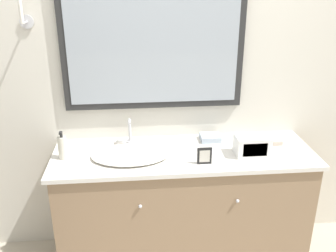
{
  "coord_description": "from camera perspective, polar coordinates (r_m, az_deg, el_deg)",
  "views": [
    {
      "loc": [
        -0.33,
        -1.95,
        2.05
      ],
      "look_at": [
        -0.11,
        0.34,
        1.1
      ],
      "focal_mm": 40.0,
      "sensor_mm": 36.0,
      "label": 1
    }
  ],
  "objects": [
    {
      "name": "metal_tray",
      "position": [
        2.59,
        6.19,
        -3.86
      ],
      "size": [
        0.14,
        0.1,
        0.01
      ],
      "color": "silver",
      "rests_on": "vanity_counter"
    },
    {
      "name": "appliance_box",
      "position": [
        2.58,
        12.69,
        -2.91
      ],
      "size": [
        0.23,
        0.15,
        0.14
      ],
      "color": "white",
      "rests_on": "vanity_counter"
    },
    {
      "name": "hand_towel_far_corner",
      "position": [
        2.81,
        15.04,
        -2.17
      ],
      "size": [
        0.17,
        0.13,
        0.03
      ],
      "color": "#B7A899",
      "rests_on": "vanity_counter"
    },
    {
      "name": "picture_frame",
      "position": [
        2.41,
        5.58,
        -4.55
      ],
      "size": [
        0.09,
        0.01,
        0.11
      ],
      "color": "black",
      "rests_on": "vanity_counter"
    },
    {
      "name": "sink_basin",
      "position": [
        2.53,
        -5.76,
        -4.2
      ],
      "size": [
        0.52,
        0.4,
        0.2
      ],
      "color": "silver",
      "rests_on": "vanity_counter"
    },
    {
      "name": "hand_towel_near_sink",
      "position": [
        2.77,
        6.46,
        -1.76
      ],
      "size": [
        0.15,
        0.13,
        0.04
      ],
      "color": "#A8B7C6",
      "rests_on": "vanity_counter"
    },
    {
      "name": "vanity_counter",
      "position": [
        2.81,
        2.28,
        -12.28
      ],
      "size": [
        1.79,
        0.6,
        0.9
      ],
      "color": "#937556",
      "rests_on": "ground_plane"
    },
    {
      "name": "wall_back",
      "position": [
        2.74,
        1.51,
        6.22
      ],
      "size": [
        8.0,
        0.18,
        2.55
      ],
      "color": "silver",
      "rests_on": "ground_plane"
    },
    {
      "name": "soap_bottle",
      "position": [
        2.55,
        -15.76,
        -3.16
      ],
      "size": [
        0.06,
        0.06,
        0.2
      ],
      "color": "beige",
      "rests_on": "vanity_counter"
    }
  ]
}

